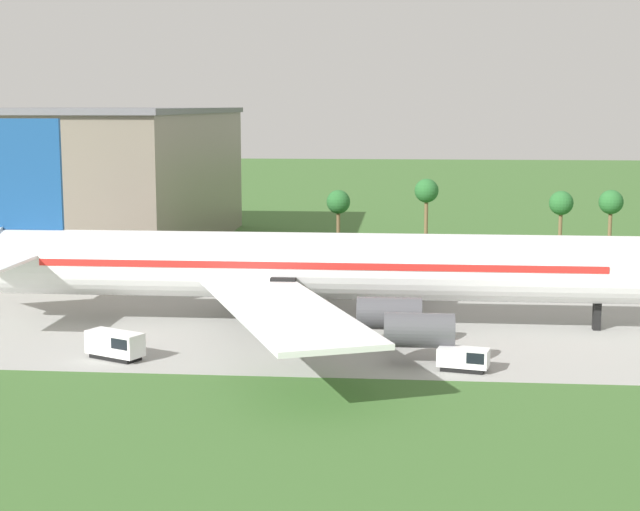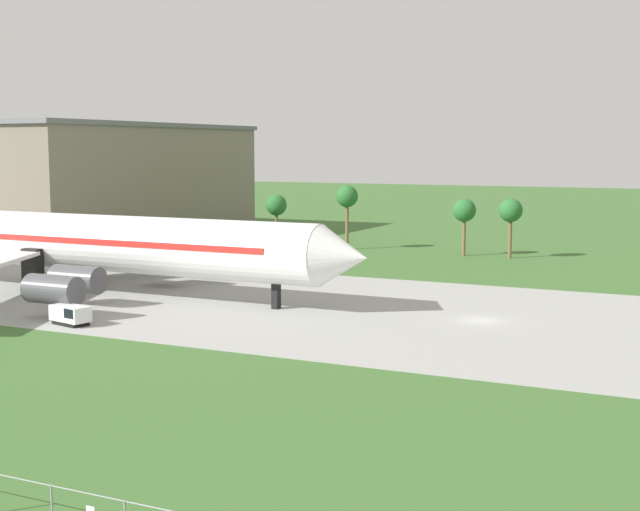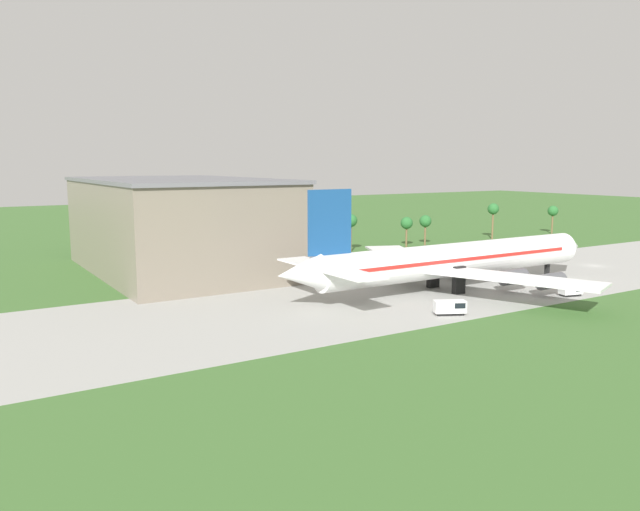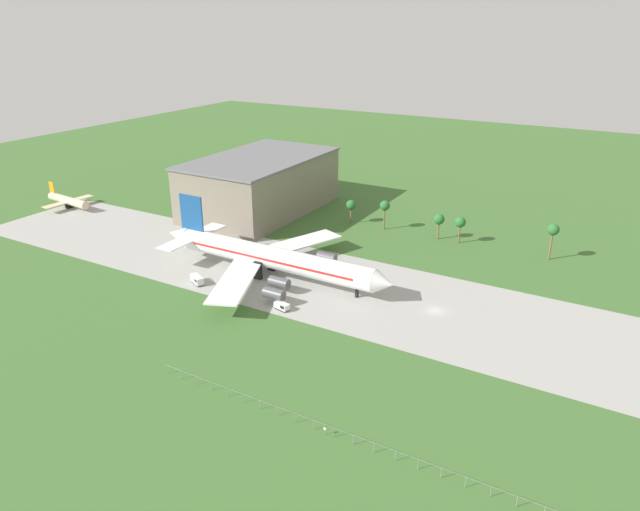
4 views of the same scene
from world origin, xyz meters
TOP-DOWN VIEW (x-y plane):
  - ground_plane at (0.00, 0.00)m, footprint 600.00×600.00m
  - taxiway_strip at (0.00, 0.00)m, footprint 320.00×44.00m
  - jet_airliner at (-49.10, -2.92)m, footprint 76.97×61.56m
  - baggage_tug at (-63.81, -17.85)m, footprint 5.50×4.08m
  - fuel_truck at (-34.43, -18.93)m, footprint 4.44×2.88m
  - terminal_building at (-87.04, 46.52)m, footprint 36.72×61.20m
  - palm_tree_row at (-7.18, 50.22)m, footprint 102.38×3.60m

SIDE VIEW (x-z plane):
  - ground_plane at x=0.00m, z-range 0.00..0.00m
  - taxiway_strip at x=0.00m, z-range 0.00..0.02m
  - fuel_truck at x=-34.43m, z-range 0.10..1.96m
  - baggage_tug at x=-63.81m, z-range 0.10..2.47m
  - jet_airliner at x=-49.10m, z-range -4.24..15.91m
  - palm_tree_row at x=-7.18m, z-range 1.98..13.64m
  - terminal_building at x=-87.04m, z-range 0.02..21.08m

